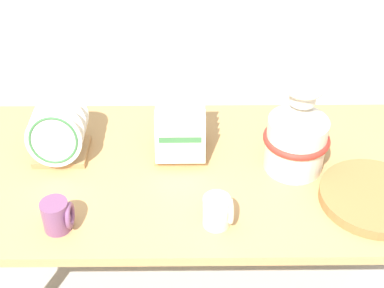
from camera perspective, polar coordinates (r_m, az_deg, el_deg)
ground_plane at (r=2.33m, az=-0.00°, el=-15.00°), size 14.00×14.00×0.00m
display_table at (r=1.90m, az=-0.00°, el=-4.22°), size 1.58×0.79×0.66m
ceramic_vase at (r=1.81m, az=11.15°, el=1.08°), size 0.22×0.22×0.33m
dish_rack_round_plates at (r=1.91m, az=-14.02°, el=0.69°), size 0.19×0.21×0.21m
dish_rack_square_plates at (r=1.89m, az=-1.23°, el=0.91°), size 0.18×0.21×0.19m
wicker_charger_stack at (r=1.82m, az=18.76°, el=-5.39°), size 0.34×0.34×0.04m
mug_cream_glaze at (r=1.63m, az=2.80°, el=-7.18°), size 0.09×0.08×0.10m
mug_plum_glaze at (r=1.66m, az=-14.14°, el=-7.41°), size 0.09×0.08×0.10m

